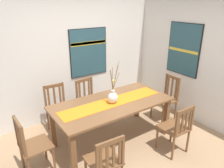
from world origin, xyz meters
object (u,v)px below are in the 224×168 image
Objects in this scene: dining_table at (112,107)px; chair_5 at (88,101)px; painting_on_back_wall at (89,52)px; painting_on_side_wall at (184,49)px; chair_2 at (176,128)px; chair_0 at (105,161)px; chair_4 at (58,108)px; chair_3 at (166,98)px; centerpiece_vase at (113,97)px; chair_1 at (31,145)px.

chair_5 is at bearing 92.30° from dining_table.
painting_on_side_wall is at bearing -38.50° from painting_on_back_wall.
painting_on_back_wall reaches higher than chair_2.
chair_5 is at bearing 112.30° from chair_2.
painting_on_back_wall is 2.03m from painting_on_side_wall.
chair_4 is (0.03, 1.75, 0.01)m from chair_0.
chair_4 is 0.86× the size of painting_on_side_wall.
dining_table is 1.43m from chair_3.
chair_2 is at bearing -52.80° from dining_table.
dining_table is 2.35× the size of chair_0.
centerpiece_vase reaches higher than chair_5.
chair_5 is 0.89× the size of painting_on_back_wall.
painting_on_back_wall is (0.99, 2.19, 0.90)m from chair_0.
painting_on_side_wall reaches higher than painting_on_back_wall.
painting_on_side_wall is (2.55, -0.82, 0.99)m from chair_4.
chair_1 is at bearing -178.99° from painting_on_side_wall.
dining_table is at bearing -178.57° from painting_on_side_wall.
chair_2 is 0.96× the size of chair_5.
chair_0 is at bearing -111.61° from chair_5.
chair_2 is at bearing -22.69° from chair_1.
chair_2 is at bearing -67.70° from chair_5.
chair_3 is at bearing 0.26° from chair_1.
painting_on_back_wall is (0.30, 0.47, 0.90)m from chair_5.
chair_4 reaches higher than chair_2.
chair_0 is 2.57m from painting_on_back_wall.
dining_table is 1.13m from chair_2.
painting_on_back_wall reaches higher than chair_1.
chair_4 is at bearing 177.15° from chair_5.
painting_on_back_wall is 0.95× the size of painting_on_side_wall.
painting_on_back_wall reaches higher than chair_4.
chair_1 is 1.00× the size of chair_4.
dining_table is at bearing -87.70° from chair_5.
chair_3 is at bearing -22.41° from chair_4.
chair_4 is at bearing 89.16° from chair_0.
chair_1 is 2.32m from painting_on_back_wall.
dining_table is 2.23× the size of chair_4.
chair_4 is at bearing 162.09° from painting_on_side_wall.
chair_1 is at bearing -148.58° from chair_5.
chair_3 is at bearing 50.19° from chair_2.
dining_table is at bearing -51.59° from chair_4.
chair_3 reaches higher than chair_4.
chair_2 is (0.68, -0.85, -0.42)m from centerpiece_vase.
centerpiece_vase is at bearing -0.98° from chair_1.
chair_3 is 1.08m from painting_on_side_wall.
chair_4 is (-0.69, 0.87, -0.19)m from dining_table.
centerpiece_vase is at bearing -178.51° from chair_3.
centerpiece_vase is at bearing -53.11° from chair_4.
chair_1 is (-1.42, -0.01, -0.18)m from dining_table.
chair_0 is 1.39m from chair_2.
dining_table is 1.13m from chair_4.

